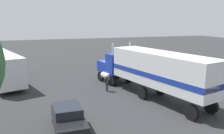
{
  "coord_description": "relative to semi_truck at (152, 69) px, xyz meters",
  "views": [
    {
      "loc": [
        -24.02,
        7.93,
        6.89
      ],
      "look_at": [
        0.41,
        -0.05,
        1.6
      ],
      "focal_mm": 37.33,
      "sensor_mm": 36.0,
      "label": 1
    }
  ],
  "objects": [
    {
      "name": "ground_plane",
      "position": [
        5.89,
        1.7,
        -2.52
      ],
      "size": [
        120.0,
        120.0,
        0.0
      ],
      "primitive_type": "plane",
      "color": "#2D2D30"
    },
    {
      "name": "lane_stripe_near",
      "position": [
        2.16,
        -1.8,
        -2.52
      ],
      "size": [
        4.27,
        1.38,
        0.01
      ],
      "primitive_type": "cube",
      "rotation": [
        0.0,
        0.0,
        0.28
      ],
      "color": "silver",
      "rests_on": "ground_plane"
    },
    {
      "name": "lane_stripe_mid",
      "position": [
        0.7,
        -4.6,
        -2.52
      ],
      "size": [
        4.28,
        1.33,
        0.01
      ],
      "primitive_type": "cube",
      "rotation": [
        0.0,
        0.0,
        0.27
      ],
      "color": "silver",
      "rests_on": "ground_plane"
    },
    {
      "name": "lane_stripe_far",
      "position": [
        6.89,
        -7.38,
        -2.52
      ],
      "size": [
        4.28,
        1.35,
        0.01
      ],
      "primitive_type": "cube",
      "rotation": [
        0.0,
        0.0,
        0.27
      ],
      "color": "silver",
      "rests_on": "ground_plane"
    },
    {
      "name": "semi_truck",
      "position": [
        0.0,
        0.0,
        0.0
      ],
      "size": [
        14.32,
        6.09,
        4.5
      ],
      "color": "#193399",
      "rests_on": "ground_plane"
    },
    {
      "name": "person_bystander",
      "position": [
        2.68,
        3.38,
        -1.63
      ],
      "size": [
        0.34,
        0.46,
        1.63
      ],
      "color": "#2D3347",
      "rests_on": "ground_plane"
    },
    {
      "name": "parked_car",
      "position": [
        -4.3,
        8.01,
        -1.72
      ],
      "size": [
        4.42,
        1.85,
        1.57
      ],
      "color": "black",
      "rests_on": "ground_plane"
    }
  ]
}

